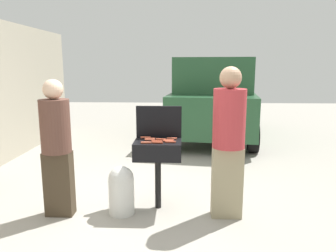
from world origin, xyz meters
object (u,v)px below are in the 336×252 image
Objects in this scene: hot_dog_1 at (150,140)px; person_right at (228,138)px; bbq_grill at (158,152)px; hot_dog_10 at (146,143)px; person_left at (56,144)px; hot_dog_4 at (150,139)px; hot_dog_2 at (157,141)px; hot_dog_8 at (168,141)px; hot_dog_9 at (170,142)px; hot_dog_5 at (161,139)px; hot_dog_0 at (158,143)px; hot_dog_7 at (172,138)px; propane_tank at (121,189)px; parked_minivan at (214,97)px; hot_dog_3 at (169,140)px; hot_dog_6 at (146,137)px.

person_right reaches higher than hot_dog_1.
bbq_grill is 6.92× the size of hot_dog_10.
person_left reaches higher than bbq_grill.
hot_dog_2 is at bearing -56.15° from hot_dog_4.
hot_dog_2 is 0.14m from hot_dog_8.
hot_dog_1 is 1.00× the size of hot_dog_10.
hot_dog_2 is at bearing 32.42° from hot_dog_10.
person_left is (-1.37, -0.16, 0.00)m from hot_dog_9.
hot_dog_1 is at bearing 157.95° from hot_dog_9.
hot_dog_5 is at bearing 138.81° from hot_dog_8.
hot_dog_9 is at bearing -29.42° from bbq_grill.
bbq_grill is at bearing -36.48° from hot_dog_4.
hot_dog_0 is 1.00× the size of hot_dog_8.
bbq_grill is 6.92× the size of hot_dog_7.
hot_dog_2 is at bearing 171.42° from hot_dog_9.
bbq_grill is 0.17m from hot_dog_2.
hot_dog_5 and hot_dog_7 have the same top height.
hot_dog_4 is at bearing 163.07° from hot_dog_5.
hot_dog_9 is at bearing -8.58° from hot_dog_2.
bbq_grill is 0.25m from hot_dog_10.
propane_tank is at bearing -171.20° from hot_dog_9.
hot_dog_4 is 0.15m from hot_dog_5.
hot_dog_9 is at bearing 85.14° from parked_minivan.
hot_dog_5 is at bearing 46.87° from hot_dog_10.
hot_dog_1 is at bearing 81.59° from parked_minivan.
hot_dog_3 is at bearing -5.06° from person_left.
hot_dog_6 is 0.03× the size of parked_minivan.
hot_dog_8 is at bearing 126.24° from hot_dog_9.
hot_dog_0 is at bearing -9.44° from person_left.
parked_minivan is at bearing 77.31° from hot_dog_3.
propane_tank is at bearing -149.65° from hot_dog_1.
hot_dog_4 is at bearing 83.78° from hot_dog_10.
hot_dog_5 is (0.05, 0.10, 0.00)m from hot_dog_2.
hot_dog_0 is 0.16m from hot_dog_9.
hot_dog_9 reaches higher than propane_tank.
hot_dog_7 is 0.21× the size of propane_tank.
hot_dog_2 is 1.00× the size of hot_dog_3.
hot_dog_7 is at bearing -6.99° from hot_dog_6.
hot_dog_4 is at bearing 158.85° from hot_dog_3.
hot_dog_7 is at bearing 53.87° from hot_dog_0.
parked_minivan is (1.00, 4.43, 0.11)m from hot_dog_3.
hot_dog_9 is at bearing -8.32° from person_left.
hot_dog_0 is 0.07m from hot_dog_2.
hot_dog_0 is 0.75m from propane_tank.
hot_dog_1 is 0.03× the size of parked_minivan.
person_left is at bearing -166.44° from hot_dog_1.
hot_dog_6 is 1.00× the size of hot_dog_10.
hot_dog_0 is 1.00× the size of hot_dog_4.
hot_dog_4 is (-0.00, 0.06, 0.00)m from hot_dog_1.
hot_dog_0 is at bearing -145.13° from hot_dog_8.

